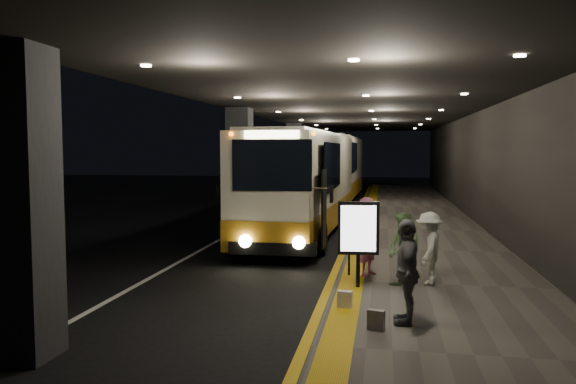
% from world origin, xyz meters
% --- Properties ---
extents(ground, '(90.00, 90.00, 0.00)m').
position_xyz_m(ground, '(0.00, 0.00, 0.00)').
color(ground, black).
extents(lane_line_white, '(0.12, 50.00, 0.01)m').
position_xyz_m(lane_line_white, '(-1.80, 5.00, 0.01)').
color(lane_line_white, silver).
rests_on(lane_line_white, ground).
extents(kerb_stripe_yellow, '(0.18, 50.00, 0.01)m').
position_xyz_m(kerb_stripe_yellow, '(2.35, 5.00, 0.01)').
color(kerb_stripe_yellow, gold).
rests_on(kerb_stripe_yellow, ground).
extents(sidewalk, '(4.50, 50.00, 0.15)m').
position_xyz_m(sidewalk, '(4.75, 5.00, 0.07)').
color(sidewalk, '#514C44').
rests_on(sidewalk, ground).
extents(tactile_strip, '(0.50, 50.00, 0.01)m').
position_xyz_m(tactile_strip, '(2.85, 5.00, 0.16)').
color(tactile_strip, gold).
rests_on(tactile_strip, sidewalk).
extents(terminal_wall, '(0.10, 50.00, 6.00)m').
position_xyz_m(terminal_wall, '(7.00, 5.00, 3.00)').
color(terminal_wall, black).
rests_on(terminal_wall, ground).
extents(support_columns, '(0.80, 24.80, 4.40)m').
position_xyz_m(support_columns, '(-1.50, 4.00, 2.20)').
color(support_columns, black).
rests_on(support_columns, ground).
extents(canopy, '(9.00, 50.00, 0.40)m').
position_xyz_m(canopy, '(2.50, 5.00, 4.60)').
color(canopy, black).
rests_on(canopy, support_columns).
extents(coach_main, '(2.68, 11.10, 3.44)m').
position_xyz_m(coach_main, '(0.78, 3.85, 1.65)').
color(coach_main, beige).
rests_on(coach_main, ground).
extents(coach_second, '(2.68, 11.47, 3.59)m').
position_xyz_m(coach_second, '(0.75, 15.54, 1.72)').
color(coach_second, beige).
rests_on(coach_second, ground).
extents(passenger_boarding, '(0.61, 0.74, 1.75)m').
position_xyz_m(passenger_boarding, '(3.18, -2.57, 1.03)').
color(passenger_boarding, '#B45477').
rests_on(passenger_boarding, sidewalk).
extents(passenger_waiting_green, '(0.85, 0.87, 1.55)m').
position_xyz_m(passenger_waiting_green, '(3.91, -3.73, 0.93)').
color(passenger_waiting_green, '#527842').
rests_on(passenger_waiting_green, sidewalk).
extents(passenger_waiting_white, '(0.68, 1.06, 1.52)m').
position_xyz_m(passenger_waiting_white, '(4.45, -3.18, 0.91)').
color(passenger_waiting_white, white).
rests_on(passenger_waiting_white, sidewalk).
extents(passenger_waiting_grey, '(0.52, 1.00, 1.71)m').
position_xyz_m(passenger_waiting_grey, '(3.88, -5.98, 1.00)').
color(passenger_waiting_grey, '#57575D').
rests_on(passenger_waiting_grey, sidewalk).
extents(bag_polka, '(0.28, 0.18, 0.32)m').
position_xyz_m(bag_polka, '(3.40, -6.40, 0.31)').
color(bag_polka, black).
rests_on(bag_polka, sidewalk).
extents(bag_plain, '(0.27, 0.18, 0.31)m').
position_xyz_m(bag_plain, '(2.84, -5.27, 0.30)').
color(bag_plain, beige).
rests_on(bag_plain, sidewalk).
extents(info_sign, '(0.84, 0.19, 1.76)m').
position_xyz_m(info_sign, '(3.00, -3.74, 1.34)').
color(info_sign, black).
rests_on(info_sign, sidewalk).
extents(stanchion_post, '(0.05, 0.05, 1.02)m').
position_xyz_m(stanchion_post, '(2.75, -2.67, 0.66)').
color(stanchion_post, black).
rests_on(stanchion_post, sidewalk).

